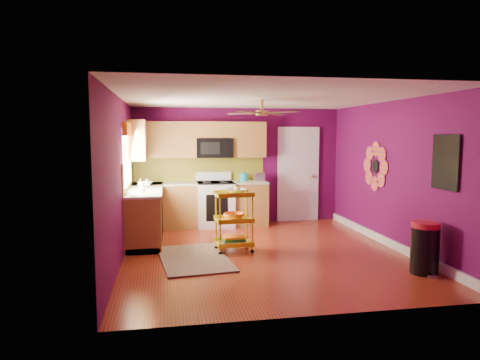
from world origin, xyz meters
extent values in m
plane|color=maroon|center=(0.00, 0.00, 0.00)|extent=(5.00, 5.00, 0.00)
cube|color=#550943|center=(0.00, 2.50, 1.25)|extent=(4.50, 0.04, 2.50)
cube|color=#550943|center=(0.00, -2.50, 1.25)|extent=(4.50, 0.04, 2.50)
cube|color=#550943|center=(-2.25, 0.00, 1.25)|extent=(0.04, 5.00, 2.50)
cube|color=#550943|center=(2.25, 0.00, 1.25)|extent=(0.04, 5.00, 2.50)
cube|color=silver|center=(0.00, 0.00, 2.50)|extent=(4.50, 5.00, 0.04)
cube|color=white|center=(2.22, 0.00, 0.07)|extent=(0.05, 4.90, 0.14)
cube|color=brown|center=(-1.95, 1.35, 0.45)|extent=(0.60, 2.30, 0.90)
cube|color=brown|center=(-0.85, 2.20, 0.45)|extent=(2.80, 0.60, 0.90)
cube|color=beige|center=(-1.95, 1.35, 0.92)|extent=(0.63, 2.30, 0.04)
cube|color=beige|center=(-0.85, 2.20, 0.92)|extent=(2.80, 0.63, 0.04)
cube|color=black|center=(-1.95, 1.35, 0.05)|extent=(0.54, 2.30, 0.10)
cube|color=black|center=(-0.85, 2.20, 0.05)|extent=(2.80, 0.54, 0.10)
cube|color=white|center=(-0.55, 2.17, 0.46)|extent=(0.76, 0.66, 0.92)
cube|color=black|center=(-0.55, 2.17, 0.93)|extent=(0.76, 0.62, 0.03)
cube|color=white|center=(-0.55, 2.45, 1.04)|extent=(0.76, 0.06, 0.18)
cube|color=black|center=(-0.55, 1.84, 0.45)|extent=(0.45, 0.02, 0.55)
cube|color=brown|center=(-1.59, 2.33, 1.83)|extent=(1.32, 0.33, 0.75)
cube|color=brown|center=(0.19, 2.33, 1.83)|extent=(0.72, 0.33, 0.75)
cube|color=brown|center=(-0.55, 2.33, 2.03)|extent=(0.76, 0.33, 0.34)
cube|color=brown|center=(-2.08, 1.85, 1.83)|extent=(0.33, 1.30, 0.75)
cube|color=black|center=(-0.55, 2.30, 1.65)|extent=(0.76, 0.38, 0.40)
cube|color=olive|center=(-0.85, 2.49, 1.20)|extent=(2.80, 0.01, 0.51)
cube|color=olive|center=(-2.24, 1.35, 1.20)|extent=(0.01, 2.30, 0.51)
cube|color=white|center=(-2.23, 1.05, 1.55)|extent=(0.03, 1.20, 1.00)
cube|color=orange|center=(-2.20, 1.05, 2.02)|extent=(0.08, 1.35, 0.22)
cube|color=white|center=(1.35, 2.48, 1.02)|extent=(0.85, 0.04, 2.05)
cube|color=white|center=(1.35, 2.46, 1.02)|extent=(0.95, 0.02, 2.15)
sphere|color=#BF8C3F|center=(1.67, 2.42, 1.00)|extent=(0.07, 0.07, 0.07)
cylinder|color=black|center=(2.23, 0.60, 1.35)|extent=(0.01, 0.24, 0.24)
cube|color=#1C8DB8|center=(2.23, -1.40, 1.55)|extent=(0.03, 0.52, 0.72)
cube|color=black|center=(2.21, -1.40, 1.55)|extent=(0.01, 0.56, 0.76)
cylinder|color=#BF8C3F|center=(0.00, 0.20, 2.42)|extent=(0.06, 0.06, 0.16)
cylinder|color=#BF8C3F|center=(0.00, 0.20, 2.28)|extent=(0.20, 0.20, 0.08)
cube|color=#4C2D19|center=(0.27, 0.47, 2.28)|extent=(0.47, 0.47, 0.01)
cube|color=#4C2D19|center=(-0.27, 0.47, 2.28)|extent=(0.47, 0.47, 0.01)
cube|color=#4C2D19|center=(-0.27, -0.07, 2.28)|extent=(0.47, 0.47, 0.01)
cube|color=#4C2D19|center=(0.27, -0.07, 2.28)|extent=(0.47, 0.47, 0.01)
cube|color=black|center=(-1.15, -0.18, 0.01)|extent=(1.18, 1.74, 0.02)
cylinder|color=yellow|center=(-0.73, -0.04, 0.51)|extent=(0.03, 0.03, 0.92)
cylinder|color=yellow|center=(-0.19, 0.00, 0.51)|extent=(0.03, 0.03, 0.92)
cylinder|color=yellow|center=(-0.75, 0.33, 0.51)|extent=(0.03, 0.03, 0.92)
cylinder|color=yellow|center=(-0.22, 0.36, 0.51)|extent=(0.03, 0.03, 0.92)
sphere|color=black|center=(-0.73, -0.04, 0.03)|extent=(0.07, 0.07, 0.07)
sphere|color=black|center=(-0.19, 0.00, 0.03)|extent=(0.07, 0.07, 0.07)
sphere|color=black|center=(-0.75, 0.33, 0.03)|extent=(0.07, 0.07, 0.07)
sphere|color=black|center=(-0.22, 0.36, 0.03)|extent=(0.07, 0.07, 0.07)
cube|color=yellow|center=(-0.47, 0.16, 0.95)|extent=(0.62, 0.47, 0.03)
cube|color=yellow|center=(-0.47, 0.16, 0.52)|extent=(0.62, 0.47, 0.03)
cube|color=yellow|center=(-0.47, 0.16, 0.13)|extent=(0.62, 0.47, 0.03)
imported|color=beige|center=(-0.42, 0.17, 1.00)|extent=(0.35, 0.35, 0.08)
sphere|color=yellow|center=(-0.42, 0.17, 1.03)|extent=(0.11, 0.11, 0.11)
imported|color=orange|center=(-0.47, 0.16, 0.59)|extent=(0.36, 0.36, 0.11)
cube|color=navy|center=(-0.47, 0.16, 0.17)|extent=(0.36, 0.28, 0.04)
cube|color=#267233|center=(-0.47, 0.16, 0.21)|extent=(0.36, 0.28, 0.04)
cube|color=orange|center=(-0.47, 0.16, 0.24)|extent=(0.36, 0.28, 0.03)
cylinder|color=black|center=(1.96, -1.42, 0.33)|extent=(0.47, 0.47, 0.65)
cylinder|color=#B21924|center=(1.96, -1.42, 0.69)|extent=(0.38, 0.38, 0.08)
cube|color=beige|center=(1.96, -1.61, 0.02)|extent=(0.14, 0.10, 0.03)
cylinder|color=teal|center=(0.08, 2.28, 1.02)|extent=(0.18, 0.18, 0.16)
sphere|color=teal|center=(0.08, 2.28, 1.12)|extent=(0.06, 0.06, 0.06)
cube|color=beige|center=(0.40, 2.19, 1.03)|extent=(0.22, 0.15, 0.18)
imported|color=#EA3F72|center=(-2.03, 1.32, 1.03)|extent=(0.08, 0.08, 0.18)
imported|color=white|center=(-1.92, 1.53, 1.02)|extent=(0.13, 0.13, 0.16)
imported|color=white|center=(-1.96, 1.89, 0.98)|extent=(0.29, 0.29, 0.07)
imported|color=white|center=(-1.97, 0.76, 0.99)|extent=(0.12, 0.12, 0.09)
camera|label=1|loc=(-1.56, -6.68, 1.92)|focal=32.00mm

